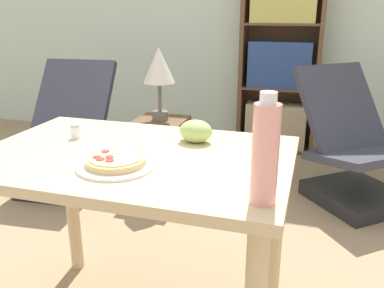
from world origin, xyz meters
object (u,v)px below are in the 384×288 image
at_px(grape_bunch, 196,131).
at_px(pizza_on_plate, 116,163).
at_px(salt_shaker, 76,131).
at_px(bookshelf, 280,62).
at_px(lounge_chair_near, 65,148).
at_px(drink_bottle, 265,153).
at_px(table_lamp, 159,69).
at_px(lounge_chair_far, 352,160).
at_px(side_table, 161,156).

bearing_deg(grape_bunch, pizza_on_plate, -118.01).
xyz_separation_m(salt_shaker, bookshelf, (0.55, 2.37, 0.01)).
bearing_deg(salt_shaker, grape_bunch, 11.11).
distance_m(lounge_chair_near, bookshelf, 1.95).
bearing_deg(pizza_on_plate, salt_shaker, 141.61).
xyz_separation_m(pizza_on_plate, drink_bottle, (0.48, -0.11, 0.12)).
distance_m(drink_bottle, salt_shaker, 0.84).
xyz_separation_m(drink_bottle, table_lamp, (-0.88, 1.54, -0.03)).
bearing_deg(table_lamp, lounge_chair_far, 9.90).
height_order(grape_bunch, lounge_chair_far, lounge_chair_far).
height_order(pizza_on_plate, table_lamp, table_lamp).
bearing_deg(side_table, lounge_chair_near, -169.92).
height_order(pizza_on_plate, side_table, pizza_on_plate).
relative_size(pizza_on_plate, side_table, 0.48).
bearing_deg(pizza_on_plate, lounge_chair_near, 130.18).
relative_size(drink_bottle, salt_shaker, 5.16).
bearing_deg(grape_bunch, salt_shaker, -168.89).
relative_size(pizza_on_plate, lounge_chair_far, 0.27).
bearing_deg(lounge_chair_near, table_lamp, 5.24).
height_order(lounge_chair_far, table_lamp, table_lamp).
bearing_deg(bookshelf, lounge_chair_far, -57.95).
xyz_separation_m(grape_bunch, table_lamp, (-0.58, 1.11, 0.06)).
distance_m(pizza_on_plate, bookshelf, 2.61).
relative_size(pizza_on_plate, bookshelf, 0.15).
xyz_separation_m(drink_bottle, lounge_chair_far, (0.39, 1.76, -0.61)).
xyz_separation_m(lounge_chair_near, lounge_chair_far, (1.96, 0.34, 0.00)).
bearing_deg(bookshelf, table_lamp, -119.98).
relative_size(grape_bunch, table_lamp, 0.26).
relative_size(pizza_on_plate, lounge_chair_near, 0.28).
xyz_separation_m(lounge_chair_near, bookshelf, (1.37, 1.29, 0.51)).
distance_m(pizza_on_plate, drink_bottle, 0.50).
relative_size(drink_bottle, bookshelf, 0.17).
height_order(drink_bottle, lounge_chair_near, drink_bottle).
xyz_separation_m(drink_bottle, side_table, (-0.88, 1.54, -0.64)).
height_order(grape_bunch, bookshelf, bookshelf).
bearing_deg(bookshelf, lounge_chair_near, -136.53).
xyz_separation_m(bookshelf, side_table, (-0.68, -1.17, -0.54)).
xyz_separation_m(pizza_on_plate, salt_shaker, (-0.29, 0.23, 0.01)).
distance_m(drink_bottle, table_lamp, 1.77).
distance_m(drink_bottle, lounge_chair_near, 2.20).
distance_m(side_table, table_lamp, 0.61).
bearing_deg(bookshelf, drink_bottle, -85.59).
distance_m(grape_bunch, bookshelf, 2.28).
bearing_deg(drink_bottle, bookshelf, 94.41).
height_order(drink_bottle, bookshelf, bookshelf).
relative_size(salt_shaker, bookshelf, 0.03).
height_order(pizza_on_plate, salt_shaker, salt_shaker).
distance_m(salt_shaker, bookshelf, 2.43).
height_order(drink_bottle, salt_shaker, drink_bottle).
relative_size(salt_shaker, table_lamp, 0.12).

